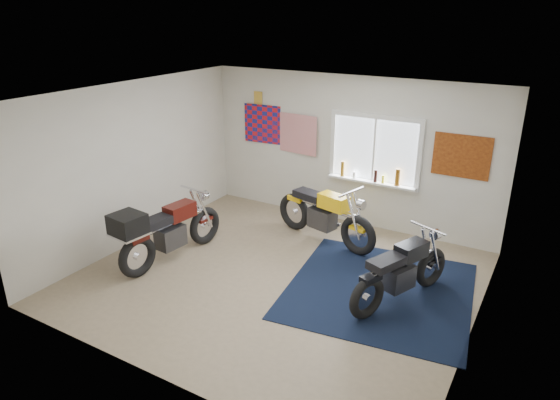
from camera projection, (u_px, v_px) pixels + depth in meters
The scene contains 10 objects.
ground at pixel (278, 278), 7.44m from camera, with size 5.50×5.50×0.00m, color #9E896B.
room_shell at pixel (278, 173), 6.85m from camera, with size 5.50×5.50×5.50m.
navy_rug at pixel (379, 290), 7.11m from camera, with size 2.50×2.60×0.01m, color black.
window_assembly at pixel (374, 155), 8.70m from camera, with size 1.66×0.17×1.26m.
oil_bottles at pixel (375, 175), 8.73m from camera, with size 1.10×0.09×0.30m.
flag_display at pixel (258, 98), 9.56m from camera, with size 1.60×0.10×1.17m.
triumph_poster at pixel (462, 156), 7.96m from camera, with size 0.90×0.03×0.70m, color #A54C14.
yellow_triumph at pixel (324, 216), 8.47m from camera, with size 2.06×0.76×1.05m.
black_chrome_bike at pixel (401, 273), 6.72m from camera, with size 0.88×1.81×0.98m.
maroon_tourer at pixel (164, 231), 7.71m from camera, with size 0.71×2.06×1.04m.
Camera 1 is at (3.32, -5.61, 3.78)m, focal length 32.00 mm.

